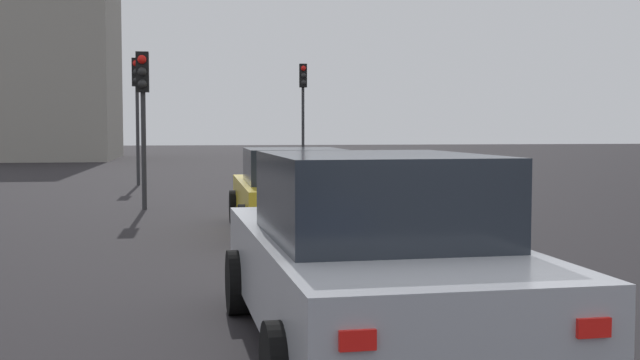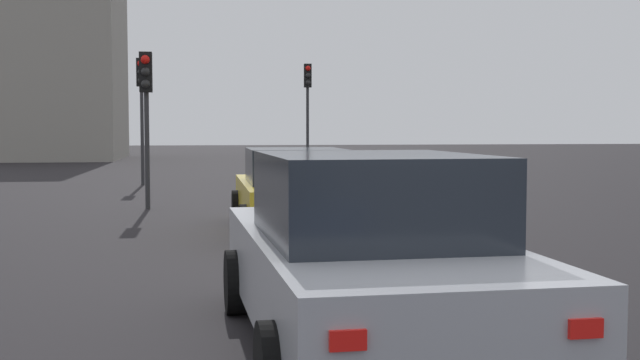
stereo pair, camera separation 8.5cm
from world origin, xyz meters
name	(u,v)px [view 1 (the left image)]	position (x,y,z in m)	size (l,w,h in m)	color
car_yellow_lead	(292,191)	(9.28, -0.11, 0.72)	(4.64, 2.09, 1.49)	gold
car_silver_second	(369,257)	(1.63, 0.20, 0.79)	(4.86, 2.22, 1.64)	#A8AAB2
traffic_light_near_left	(303,96)	(25.81, -2.58, 3.08)	(0.32, 0.28, 4.29)	#2D2D30
traffic_light_near_right	(143,96)	(13.65, 2.72, 2.56)	(0.32, 0.28, 3.54)	#2D2D30
traffic_light_far_left	(137,94)	(21.48, 3.37, 2.93)	(0.32, 0.29, 4.07)	#2D2D30
building_facade_left	(47,58)	(44.23, 10.00, 5.90)	(9.84, 7.74, 11.80)	gray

